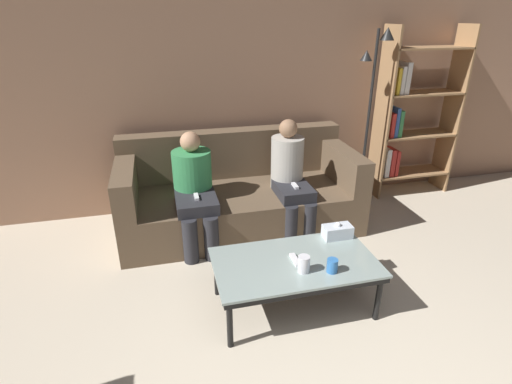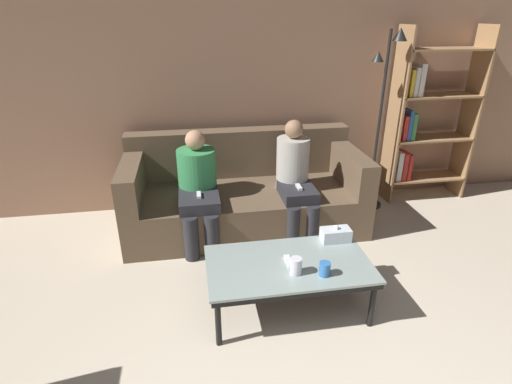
{
  "view_description": "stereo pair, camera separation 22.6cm",
  "coord_description": "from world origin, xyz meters",
  "px_view_note": "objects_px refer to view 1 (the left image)",
  "views": [
    {
      "loc": [
        -0.71,
        -0.53,
        1.98
      ],
      "look_at": [
        0.0,
        2.31,
        0.66
      ],
      "focal_mm": 28.0,
      "sensor_mm": 36.0,
      "label": 1
    },
    {
      "loc": [
        -0.49,
        -0.58,
        1.98
      ],
      "look_at": [
        0.0,
        2.31,
        0.66
      ],
      "focal_mm": 28.0,
      "sensor_mm": 36.0,
      "label": 2
    }
  ],
  "objects_px": {
    "coffee_table": "(295,266)",
    "cup_near_left": "(332,266)",
    "tissue_box": "(337,231)",
    "couch": "(239,195)",
    "bookshelf": "(408,118)",
    "seated_person_mid_left": "(290,176)",
    "seated_person_left_end": "(194,187)",
    "standing_lamp": "(371,101)",
    "game_remote": "(295,260)",
    "cup_near_right": "(304,264)"
  },
  "relations": [
    {
      "from": "coffee_table",
      "to": "seated_person_mid_left",
      "type": "distance_m",
      "value": 1.18
    },
    {
      "from": "coffee_table",
      "to": "couch",
      "type": "bearing_deg",
      "value": 95.28
    },
    {
      "from": "game_remote",
      "to": "standing_lamp",
      "type": "bearing_deg",
      "value": 48.85
    },
    {
      "from": "couch",
      "to": "game_remote",
      "type": "relative_size",
      "value": 15.16
    },
    {
      "from": "seated_person_mid_left",
      "to": "seated_person_left_end",
      "type": "bearing_deg",
      "value": -179.75
    },
    {
      "from": "game_remote",
      "to": "bookshelf",
      "type": "xyz_separation_m",
      "value": [
        1.89,
        1.66,
        0.5
      ]
    },
    {
      "from": "coffee_table",
      "to": "standing_lamp",
      "type": "distance_m",
      "value": 2.17
    },
    {
      "from": "coffee_table",
      "to": "seated_person_left_end",
      "type": "height_order",
      "value": "seated_person_left_end"
    },
    {
      "from": "game_remote",
      "to": "seated_person_left_end",
      "type": "height_order",
      "value": "seated_person_left_end"
    },
    {
      "from": "coffee_table",
      "to": "standing_lamp",
      "type": "height_order",
      "value": "standing_lamp"
    },
    {
      "from": "cup_near_right",
      "to": "game_remote",
      "type": "bearing_deg",
      "value": 96.4
    },
    {
      "from": "coffee_table",
      "to": "tissue_box",
      "type": "relative_size",
      "value": 5.19
    },
    {
      "from": "coffee_table",
      "to": "cup_near_left",
      "type": "bearing_deg",
      "value": -41.77
    },
    {
      "from": "coffee_table",
      "to": "cup_near_left",
      "type": "relative_size",
      "value": 11.87
    },
    {
      "from": "seated_person_left_end",
      "to": "bookshelf",
      "type": "bearing_deg",
      "value": 12.65
    },
    {
      "from": "couch",
      "to": "coffee_table",
      "type": "bearing_deg",
      "value": -84.72
    },
    {
      "from": "standing_lamp",
      "to": "couch",
      "type": "bearing_deg",
      "value": -172.82
    },
    {
      "from": "cup_near_right",
      "to": "game_remote",
      "type": "relative_size",
      "value": 0.79
    },
    {
      "from": "couch",
      "to": "game_remote",
      "type": "height_order",
      "value": "couch"
    },
    {
      "from": "couch",
      "to": "game_remote",
      "type": "xyz_separation_m",
      "value": [
        0.12,
        -1.34,
        0.08
      ]
    },
    {
      "from": "couch",
      "to": "cup_near_right",
      "type": "bearing_deg",
      "value": -84.63
    },
    {
      "from": "cup_near_left",
      "to": "tissue_box",
      "type": "bearing_deg",
      "value": 61.33
    },
    {
      "from": "couch",
      "to": "coffee_table",
      "type": "height_order",
      "value": "couch"
    },
    {
      "from": "standing_lamp",
      "to": "tissue_box",
      "type": "bearing_deg",
      "value": -125.12
    },
    {
      "from": "bookshelf",
      "to": "tissue_box",
      "type": "bearing_deg",
      "value": -135.78
    },
    {
      "from": "couch",
      "to": "seated_person_left_end",
      "type": "xyz_separation_m",
      "value": [
        -0.45,
        -0.23,
        0.23
      ]
    },
    {
      "from": "tissue_box",
      "to": "seated_person_mid_left",
      "type": "bearing_deg",
      "value": 95.86
    },
    {
      "from": "couch",
      "to": "cup_near_left",
      "type": "bearing_deg",
      "value": -78.01
    },
    {
      "from": "seated_person_left_end",
      "to": "game_remote",
      "type": "bearing_deg",
      "value": -62.5
    },
    {
      "from": "cup_near_right",
      "to": "seated_person_mid_left",
      "type": "height_order",
      "value": "seated_person_mid_left"
    },
    {
      "from": "coffee_table",
      "to": "bookshelf",
      "type": "xyz_separation_m",
      "value": [
        1.89,
        1.66,
        0.55
      ]
    },
    {
      "from": "bookshelf",
      "to": "seated_person_left_end",
      "type": "bearing_deg",
      "value": -167.35
    },
    {
      "from": "seated_person_mid_left",
      "to": "couch",
      "type": "bearing_deg",
      "value": 153.54
    },
    {
      "from": "couch",
      "to": "bookshelf",
      "type": "bearing_deg",
      "value": 9.15
    },
    {
      "from": "game_remote",
      "to": "seated_person_left_end",
      "type": "bearing_deg",
      "value": 117.5
    },
    {
      "from": "couch",
      "to": "coffee_table",
      "type": "xyz_separation_m",
      "value": [
        0.12,
        -1.34,
        0.03
      ]
    },
    {
      "from": "couch",
      "to": "bookshelf",
      "type": "xyz_separation_m",
      "value": [
        2.02,
        0.32,
        0.58
      ]
    },
    {
      "from": "cup_near_left",
      "to": "bookshelf",
      "type": "xyz_separation_m",
      "value": [
        1.69,
        1.84,
        0.46
      ]
    },
    {
      "from": "seated_person_mid_left",
      "to": "standing_lamp",
      "type": "bearing_deg",
      "value": 22.25
    },
    {
      "from": "cup_near_left",
      "to": "game_remote",
      "type": "distance_m",
      "value": 0.27
    },
    {
      "from": "tissue_box",
      "to": "game_remote",
      "type": "bearing_deg",
      "value": -151.37
    },
    {
      "from": "game_remote",
      "to": "bookshelf",
      "type": "height_order",
      "value": "bookshelf"
    },
    {
      "from": "cup_near_left",
      "to": "tissue_box",
      "type": "height_order",
      "value": "tissue_box"
    },
    {
      "from": "couch",
      "to": "bookshelf",
      "type": "relative_size",
      "value": 1.21
    },
    {
      "from": "cup_near_left",
      "to": "tissue_box",
      "type": "xyz_separation_m",
      "value": [
        0.22,
        0.41,
        0.0
      ]
    },
    {
      "from": "game_remote",
      "to": "tissue_box",
      "type": "bearing_deg",
      "value": 28.63
    },
    {
      "from": "seated_person_mid_left",
      "to": "cup_near_right",
      "type": "bearing_deg",
      "value": -104.27
    },
    {
      "from": "cup_near_left",
      "to": "cup_near_right",
      "type": "bearing_deg",
      "value": 165.16
    },
    {
      "from": "seated_person_mid_left",
      "to": "game_remote",
      "type": "bearing_deg",
      "value": -106.52
    },
    {
      "from": "coffee_table",
      "to": "seated_person_left_end",
      "type": "distance_m",
      "value": 1.27
    }
  ]
}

